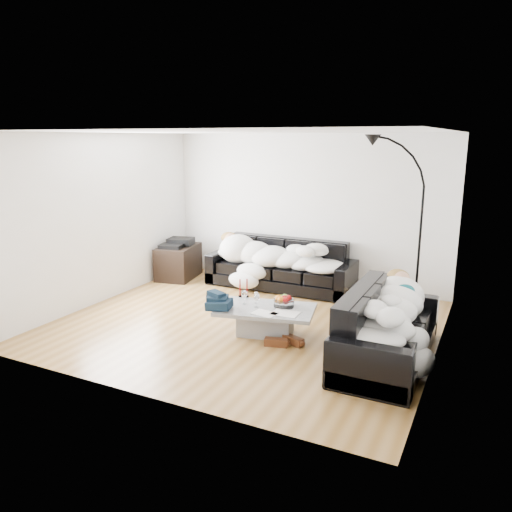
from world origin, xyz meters
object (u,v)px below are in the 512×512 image
at_px(sleeper_back, 279,252).
at_px(candle_left, 240,288).
at_px(floor_lamp, 420,235).
at_px(sleeper_right, 389,308).
at_px(shoes, 284,341).
at_px(candle_right, 247,288).
at_px(av_cabinet, 178,262).
at_px(stereo, 178,242).
at_px(sofa_back, 280,264).
at_px(coffee_table, 265,321).
at_px(wine_glass_c, 257,301).
at_px(wine_glass_a, 256,297).
at_px(sofa_right, 388,326).
at_px(wine_glass_b, 244,297).
at_px(fruit_bowl, 284,301).

distance_m(sleeper_back, candle_left, 1.72).
bearing_deg(floor_lamp, sleeper_right, -103.50).
bearing_deg(shoes, sleeper_back, 112.80).
relative_size(sleeper_back, candle_right, 8.21).
xyz_separation_m(av_cabinet, stereo, (0.00, 0.00, 0.36)).
relative_size(sofa_back, coffee_table, 2.00).
xyz_separation_m(sleeper_back, wine_glass_c, (0.55, -1.99, -0.18)).
relative_size(wine_glass_a, av_cabinet, 0.17).
height_order(sofa_right, candle_left, sofa_right).
relative_size(sofa_back, wine_glass_c, 14.56).
relative_size(wine_glass_b, av_cabinet, 0.22).
xyz_separation_m(sofa_right, av_cabinet, (-4.20, 1.84, -0.12)).
relative_size(fruit_bowl, av_cabinet, 0.31).
xyz_separation_m(sleeper_back, coffee_table, (0.67, -1.97, -0.45)).
xyz_separation_m(candle_right, shoes, (0.78, -0.52, -0.44)).
bearing_deg(fruit_bowl, av_cabinet, 149.88).
relative_size(sleeper_back, sleeper_right, 1.21).
xyz_separation_m(sofa_back, sleeper_right, (2.26, -2.09, 0.22)).
relative_size(sofa_back, candle_right, 9.71).
distance_m(sleeper_back, av_cabinet, 1.97).
bearing_deg(fruit_bowl, wine_glass_a, -177.23).
height_order(sofa_back, candle_left, sofa_back).
distance_m(candle_right, av_cabinet, 2.64).
bearing_deg(coffee_table, fruit_bowl, 36.94).
height_order(sofa_right, sleeper_right, sleeper_right).
height_order(sofa_back, wine_glass_c, sofa_back).
height_order(sofa_back, fruit_bowl, sofa_back).
bearing_deg(coffee_table, candle_left, 153.20).
xyz_separation_m(sleeper_right, stereo, (-4.20, 1.84, 0.03)).
height_order(fruit_bowl, wine_glass_a, fruit_bowl).
bearing_deg(wine_glass_c, av_cabinet, 144.23).
height_order(sleeper_right, floor_lamp, floor_lamp).
bearing_deg(wine_glass_c, wine_glass_a, 118.62).
height_order(shoes, floor_lamp, floor_lamp).
xyz_separation_m(sleeper_right, av_cabinet, (-4.20, 1.84, -0.34)).
relative_size(sleeper_right, wine_glass_b, 9.33).
relative_size(shoes, stereo, 1.11).
distance_m(coffee_table, wine_glass_c, 0.30).
bearing_deg(coffee_table, wine_glass_b, 177.09).
distance_m(wine_glass_a, av_cabinet, 2.92).
bearing_deg(sleeper_right, wine_glass_b, 87.44).
bearing_deg(stereo, wine_glass_b, -50.29).
bearing_deg(fruit_bowl, wine_glass_c, -152.28).
distance_m(sleeper_right, stereo, 4.58).
height_order(sleeper_right, coffee_table, sleeper_right).
xyz_separation_m(sleeper_back, floor_lamp, (2.26, 0.00, 0.50)).
relative_size(sleeper_right, fruit_bowl, 6.50).
distance_m(coffee_table, candle_left, 0.65).
distance_m(wine_glass_b, wine_glass_c, 0.20).
bearing_deg(wine_glass_a, shoes, -32.14).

